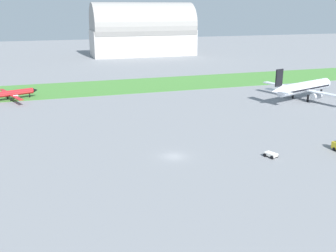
% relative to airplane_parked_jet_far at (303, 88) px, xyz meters
% --- Properties ---
extents(ground_plane, '(600.00, 600.00, 0.00)m').
position_rel_airplane_parked_jet_far_xyz_m(ground_plane, '(-54.88, -34.69, -3.94)').
color(ground_plane, gray).
extents(grass_taxiway_strip, '(360.00, 28.00, 0.08)m').
position_rel_airplane_parked_jet_far_xyz_m(grass_taxiway_strip, '(-54.88, 39.21, -3.90)').
color(grass_taxiway_strip, '#478438').
rests_on(grass_taxiway_strip, ground_plane).
extents(airplane_parked_jet_far, '(29.76, 30.04, 10.94)m').
position_rel_airplane_parked_jet_far_xyz_m(airplane_parked_jet_far, '(0.00, 0.00, 0.00)').
color(airplane_parked_jet_far, silver).
rests_on(airplane_parked_jet_far, ground_plane).
extents(airplane_taxiing_turboprop, '(17.05, 19.69, 6.16)m').
position_rel_airplane_parked_jet_far_xyz_m(airplane_taxiing_turboprop, '(-88.84, 27.57, -1.69)').
color(airplane_taxiing_turboprop, red).
rests_on(airplane_taxiing_turboprop, ground_plane).
extents(baggage_cart_midfield, '(2.51, 2.86, 0.90)m').
position_rel_airplane_parked_jet_far_xyz_m(baggage_cart_midfield, '(-36.65, -40.81, -3.37)').
color(baggage_cart_midfield, white).
rests_on(baggage_cart_midfield, ground_plane).
extents(hangar_distant, '(61.88, 26.73, 31.08)m').
position_rel_airplane_parked_jet_far_xyz_m(hangar_distant, '(-18.99, 132.69, 10.28)').
color(hangar_distant, '#BCB7B2').
rests_on(hangar_distant, ground_plane).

